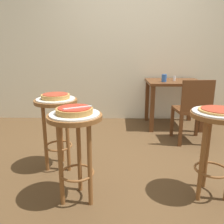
{
  "coord_description": "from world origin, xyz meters",
  "views": [
    {
      "loc": [
        -0.25,
        -2.44,
        1.2
      ],
      "look_at": [
        -0.29,
        -0.41,
        0.66
      ],
      "focal_mm": 37.35,
      "sensor_mm": 36.0,
      "label": 1
    }
  ],
  "objects_px": {
    "wooden_chair": "(193,109)",
    "pizza_middle": "(219,110)",
    "stool_foreground": "(76,137)",
    "pizza_server_knife": "(78,108)",
    "serving_plate_middle": "(219,112)",
    "serving_plate_leftside": "(56,99)",
    "stool_leftside": "(57,117)",
    "dining_table": "(174,89)",
    "pizza_foreground": "(74,110)",
    "condiment_shaker": "(174,78)",
    "serving_plate_foreground": "(75,114)",
    "pizza_leftside": "(55,96)",
    "cup_near_edge": "(164,78)",
    "stool_middle": "(216,135)"
  },
  "relations": [
    {
      "from": "stool_foreground",
      "to": "stool_middle",
      "type": "height_order",
      "value": "same"
    },
    {
      "from": "stool_leftside",
      "to": "cup_near_edge",
      "type": "xyz_separation_m",
      "value": [
        1.31,
        1.29,
        0.24
      ]
    },
    {
      "from": "pizza_server_knife",
      "to": "serving_plate_middle",
      "type": "bearing_deg",
      "value": -23.15
    },
    {
      "from": "stool_foreground",
      "to": "stool_leftside",
      "type": "distance_m",
      "value": 0.61
    },
    {
      "from": "pizza_middle",
      "to": "dining_table",
      "type": "relative_size",
      "value": 0.36
    },
    {
      "from": "stool_middle",
      "to": "pizza_server_knife",
      "type": "bearing_deg",
      "value": -175.01
    },
    {
      "from": "serving_plate_leftside",
      "to": "condiment_shaker",
      "type": "distance_m",
      "value": 2.05
    },
    {
      "from": "pizza_foreground",
      "to": "condiment_shaker",
      "type": "distance_m",
      "value": 2.29
    },
    {
      "from": "pizza_leftside",
      "to": "stool_leftside",
      "type": "bearing_deg",
      "value": 0.0
    },
    {
      "from": "serving_plate_middle",
      "to": "cup_near_edge",
      "type": "xyz_separation_m",
      "value": [
        -0.08,
        1.76,
        0.06
      ]
    },
    {
      "from": "pizza_middle",
      "to": "pizza_leftside",
      "type": "xyz_separation_m",
      "value": [
        -1.39,
        0.47,
        0.01
      ]
    },
    {
      "from": "pizza_middle",
      "to": "wooden_chair",
      "type": "height_order",
      "value": "wooden_chair"
    },
    {
      "from": "serving_plate_leftside",
      "to": "pizza_server_knife",
      "type": "bearing_deg",
      "value": -61.07
    },
    {
      "from": "serving_plate_leftside",
      "to": "dining_table",
      "type": "bearing_deg",
      "value": 43.52
    },
    {
      "from": "serving_plate_leftside",
      "to": "dining_table",
      "type": "xyz_separation_m",
      "value": [
        1.5,
        1.42,
        -0.13
      ]
    },
    {
      "from": "pizza_foreground",
      "to": "serving_plate_middle",
      "type": "relative_size",
      "value": 0.7
    },
    {
      "from": "stool_leftside",
      "to": "pizza_server_knife",
      "type": "height_order",
      "value": "pizza_server_knife"
    },
    {
      "from": "pizza_middle",
      "to": "serving_plate_leftside",
      "type": "xyz_separation_m",
      "value": [
        -1.39,
        0.47,
        -0.02
      ]
    },
    {
      "from": "serving_plate_leftside",
      "to": "pizza_leftside",
      "type": "relative_size",
      "value": 1.36
    },
    {
      "from": "serving_plate_middle",
      "to": "serving_plate_leftside",
      "type": "height_order",
      "value": "same"
    },
    {
      "from": "stool_leftside",
      "to": "pizza_leftside",
      "type": "bearing_deg",
      "value": 0.0
    },
    {
      "from": "cup_near_edge",
      "to": "serving_plate_foreground",
      "type": "bearing_deg",
      "value": -119.34
    },
    {
      "from": "stool_foreground",
      "to": "pizza_server_knife",
      "type": "relative_size",
      "value": 3.32
    },
    {
      "from": "stool_leftside",
      "to": "dining_table",
      "type": "bearing_deg",
      "value": 43.52
    },
    {
      "from": "stool_foreground",
      "to": "serving_plate_leftside",
      "type": "relative_size",
      "value": 1.94
    },
    {
      "from": "pizza_leftside",
      "to": "pizza_server_knife",
      "type": "distance_m",
      "value": 0.64
    },
    {
      "from": "pizza_leftside",
      "to": "pizza_server_knife",
      "type": "xyz_separation_m",
      "value": [
        0.31,
        -0.56,
        0.03
      ]
    },
    {
      "from": "serving_plate_middle",
      "to": "pizza_server_knife",
      "type": "bearing_deg",
      "value": -175.01
    },
    {
      "from": "pizza_foreground",
      "to": "pizza_server_knife",
      "type": "relative_size",
      "value": 1.26
    },
    {
      "from": "wooden_chair",
      "to": "pizza_middle",
      "type": "bearing_deg",
      "value": -99.46
    },
    {
      "from": "condiment_shaker",
      "to": "pizza_server_knife",
      "type": "relative_size",
      "value": 0.34
    },
    {
      "from": "stool_foreground",
      "to": "wooden_chair",
      "type": "xyz_separation_m",
      "value": [
        1.3,
        1.25,
        -0.08
      ]
    },
    {
      "from": "condiment_shaker",
      "to": "pizza_server_knife",
      "type": "height_order",
      "value": "condiment_shaker"
    },
    {
      "from": "serving_plate_foreground",
      "to": "pizza_server_knife",
      "type": "xyz_separation_m",
      "value": [
        0.03,
        -0.02,
        0.06
      ]
    },
    {
      "from": "pizza_middle",
      "to": "stool_leftside",
      "type": "distance_m",
      "value": 1.48
    },
    {
      "from": "pizza_foreground",
      "to": "serving_plate_leftside",
      "type": "relative_size",
      "value": 0.74
    },
    {
      "from": "stool_foreground",
      "to": "pizza_server_knife",
      "type": "xyz_separation_m",
      "value": [
        0.03,
        -0.02,
        0.24
      ]
    },
    {
      "from": "dining_table",
      "to": "condiment_shaker",
      "type": "relative_size",
      "value": 11.4
    },
    {
      "from": "pizza_leftside",
      "to": "wooden_chair",
      "type": "height_order",
      "value": "wooden_chair"
    },
    {
      "from": "wooden_chair",
      "to": "pizza_server_knife",
      "type": "xyz_separation_m",
      "value": [
        -1.27,
        -1.27,
        0.32
      ]
    },
    {
      "from": "stool_foreground",
      "to": "stool_middle",
      "type": "bearing_deg",
      "value": 3.83
    },
    {
      "from": "pizza_middle",
      "to": "dining_table",
      "type": "height_order",
      "value": "pizza_middle"
    },
    {
      "from": "dining_table",
      "to": "cup_near_edge",
      "type": "bearing_deg",
      "value": -144.51
    },
    {
      "from": "serving_plate_leftside",
      "to": "condiment_shaker",
      "type": "bearing_deg",
      "value": 43.28
    },
    {
      "from": "stool_middle",
      "to": "cup_near_edge",
      "type": "height_order",
      "value": "cup_near_edge"
    },
    {
      "from": "pizza_middle",
      "to": "condiment_shaker",
      "type": "xyz_separation_m",
      "value": [
        0.1,
        1.87,
        0.02
      ]
    },
    {
      "from": "serving_plate_foreground",
      "to": "cup_near_edge",
      "type": "distance_m",
      "value": 2.1
    },
    {
      "from": "pizza_foreground",
      "to": "serving_plate_leftside",
      "type": "distance_m",
      "value": 0.61
    },
    {
      "from": "serving_plate_middle",
      "to": "wooden_chair",
      "type": "height_order",
      "value": "wooden_chair"
    },
    {
      "from": "serving_plate_foreground",
      "to": "stool_leftside",
      "type": "distance_m",
      "value": 0.64
    }
  ]
}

